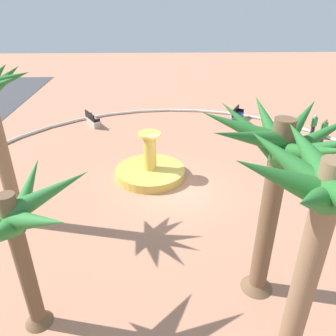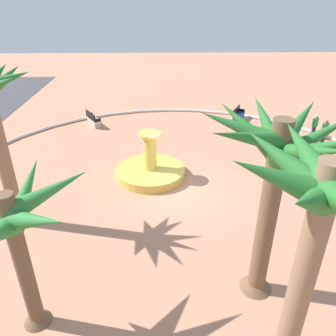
{
  "view_description": "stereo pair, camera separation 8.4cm",
  "coord_description": "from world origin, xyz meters",
  "px_view_note": "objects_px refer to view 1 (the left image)",
  "views": [
    {
      "loc": [
        -13.69,
        0.77,
        8.57
      ],
      "look_at": [
        0.43,
        0.38,
        1.0
      ],
      "focal_mm": 35.6,
      "sensor_mm": 36.0,
      "label": 1
    },
    {
      "loc": [
        -13.7,
        0.69,
        8.57
      ],
      "look_at": [
        0.43,
        0.38,
        1.0
      ],
      "focal_mm": 35.6,
      "sensor_mm": 36.0,
      "label": 2
    }
  ],
  "objects_px": {
    "bench_southeast": "(237,116)",
    "bicycle_red_frame": "(325,155)",
    "bench_west": "(93,121)",
    "person_cyclist_helmet": "(314,125)",
    "palm_tree_by_curb": "(277,165)",
    "fountain": "(150,170)",
    "palm_tree_far_side": "(15,227)",
    "palm_tree_near_fountain": "(319,226)",
    "person_cyclist_photo": "(324,130)"
  },
  "relations": [
    {
      "from": "palm_tree_near_fountain",
      "to": "person_cyclist_photo",
      "type": "xyz_separation_m",
      "value": [
        14.41,
        -7.4,
        -4.02
      ]
    },
    {
      "from": "palm_tree_by_curb",
      "to": "palm_tree_far_side",
      "type": "bearing_deg",
      "value": 99.64
    },
    {
      "from": "fountain",
      "to": "palm_tree_near_fountain",
      "type": "distance_m",
      "value": 11.94
    },
    {
      "from": "palm_tree_by_curb",
      "to": "bench_west",
      "type": "relative_size",
      "value": 3.73
    },
    {
      "from": "bench_southeast",
      "to": "bicycle_red_frame",
      "type": "relative_size",
      "value": 0.96
    },
    {
      "from": "person_cyclist_helmet",
      "to": "person_cyclist_photo",
      "type": "relative_size",
      "value": 0.99
    },
    {
      "from": "bicycle_red_frame",
      "to": "person_cyclist_helmet",
      "type": "bearing_deg",
      "value": -11.11
    },
    {
      "from": "bicycle_red_frame",
      "to": "palm_tree_by_curb",
      "type": "bearing_deg",
      "value": 145.16
    },
    {
      "from": "bench_west",
      "to": "bench_southeast",
      "type": "height_order",
      "value": "same"
    },
    {
      "from": "palm_tree_far_side",
      "to": "bench_southeast",
      "type": "distance_m",
      "value": 19.36
    },
    {
      "from": "bench_west",
      "to": "bicycle_red_frame",
      "type": "bearing_deg",
      "value": -112.99
    },
    {
      "from": "bench_southeast",
      "to": "bench_west",
      "type": "bearing_deg",
      "value": 93.69
    },
    {
      "from": "person_cyclist_photo",
      "to": "bench_west",
      "type": "bearing_deg",
      "value": 76.57
    },
    {
      "from": "fountain",
      "to": "palm_tree_far_side",
      "type": "distance_m",
      "value": 9.62
    },
    {
      "from": "bench_west",
      "to": "palm_tree_far_side",
      "type": "bearing_deg",
      "value": -175.79
    },
    {
      "from": "palm_tree_by_curb",
      "to": "bicycle_red_frame",
      "type": "distance_m",
      "value": 11.64
    },
    {
      "from": "palm_tree_by_curb",
      "to": "person_cyclist_photo",
      "type": "relative_size",
      "value": 3.72
    },
    {
      "from": "bicycle_red_frame",
      "to": "person_cyclist_photo",
      "type": "distance_m",
      "value": 2.6
    },
    {
      "from": "palm_tree_far_side",
      "to": "person_cyclist_photo",
      "type": "xyz_separation_m",
      "value": [
        12.45,
        -13.73,
        -2.57
      ]
    },
    {
      "from": "person_cyclist_helmet",
      "to": "bench_southeast",
      "type": "bearing_deg",
      "value": 51.65
    },
    {
      "from": "bench_west",
      "to": "person_cyclist_helmet",
      "type": "height_order",
      "value": "person_cyclist_helmet"
    },
    {
      "from": "bench_west",
      "to": "bicycle_red_frame",
      "type": "height_order",
      "value": "bench_west"
    },
    {
      "from": "bench_west",
      "to": "person_cyclist_photo",
      "type": "height_order",
      "value": "person_cyclist_photo"
    },
    {
      "from": "bench_west",
      "to": "bench_southeast",
      "type": "distance_m",
      "value": 10.51
    },
    {
      "from": "palm_tree_near_fountain",
      "to": "fountain",
      "type": "bearing_deg",
      "value": 17.26
    },
    {
      "from": "fountain",
      "to": "palm_tree_far_side",
      "type": "xyz_separation_m",
      "value": [
        -8.56,
        3.06,
        3.15
      ]
    },
    {
      "from": "bench_southeast",
      "to": "bicycle_red_frame",
      "type": "height_order",
      "value": "bench_southeast"
    },
    {
      "from": "person_cyclist_helmet",
      "to": "bicycle_red_frame",
      "type": "bearing_deg",
      "value": 168.89
    },
    {
      "from": "palm_tree_near_fountain",
      "to": "bicycle_red_frame",
      "type": "distance_m",
      "value": 14.41
    },
    {
      "from": "fountain",
      "to": "palm_tree_far_side",
      "type": "height_order",
      "value": "palm_tree_far_side"
    },
    {
      "from": "person_cyclist_helmet",
      "to": "fountain",
      "type": "bearing_deg",
      "value": 114.73
    },
    {
      "from": "palm_tree_by_curb",
      "to": "person_cyclist_helmet",
      "type": "height_order",
      "value": "palm_tree_by_curb"
    },
    {
      "from": "palm_tree_near_fountain",
      "to": "palm_tree_by_curb",
      "type": "xyz_separation_m",
      "value": [
        3.09,
        -0.3,
        -0.41
      ]
    },
    {
      "from": "palm_tree_far_side",
      "to": "palm_tree_near_fountain",
      "type": "bearing_deg",
      "value": -107.2
    },
    {
      "from": "fountain",
      "to": "palm_tree_far_side",
      "type": "relative_size",
      "value": 0.76
    },
    {
      "from": "person_cyclist_photo",
      "to": "bench_southeast",
      "type": "bearing_deg",
      "value": 46.18
    },
    {
      "from": "palm_tree_far_side",
      "to": "bench_west",
      "type": "height_order",
      "value": "palm_tree_far_side"
    },
    {
      "from": "bench_west",
      "to": "bench_southeast",
      "type": "xyz_separation_m",
      "value": [
        0.68,
        -10.49,
        0.0
      ]
    },
    {
      "from": "palm_tree_far_side",
      "to": "person_cyclist_photo",
      "type": "bearing_deg",
      "value": -47.8
    },
    {
      "from": "palm_tree_near_fountain",
      "to": "person_cyclist_helmet",
      "type": "relative_size",
      "value": 4.01
    },
    {
      "from": "bench_west",
      "to": "person_cyclist_helmet",
      "type": "bearing_deg",
      "value": -100.18
    },
    {
      "from": "palm_tree_by_curb",
      "to": "bench_southeast",
      "type": "height_order",
      "value": "palm_tree_by_curb"
    },
    {
      "from": "palm_tree_far_side",
      "to": "bench_west",
      "type": "xyz_separation_m",
      "value": [
        16.01,
        1.18,
        -3.13
      ]
    },
    {
      "from": "palm_tree_by_curb",
      "to": "bench_west",
      "type": "distance_m",
      "value": 17.32
    },
    {
      "from": "person_cyclist_photo",
      "to": "palm_tree_by_curb",
      "type": "bearing_deg",
      "value": 147.92
    },
    {
      "from": "palm_tree_by_curb",
      "to": "bench_west",
      "type": "bearing_deg",
      "value": 27.68
    },
    {
      "from": "fountain",
      "to": "palm_tree_far_side",
      "type": "bearing_deg",
      "value": 160.34
    },
    {
      "from": "fountain",
      "to": "bench_southeast",
      "type": "height_order",
      "value": "fountain"
    },
    {
      "from": "bench_west",
      "to": "palm_tree_by_curb",
      "type": "bearing_deg",
      "value": -152.32
    },
    {
      "from": "palm_tree_far_side",
      "to": "bicycle_red_frame",
      "type": "height_order",
      "value": "palm_tree_far_side"
    }
  ]
}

